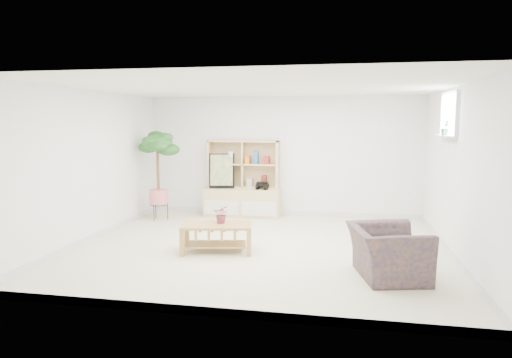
% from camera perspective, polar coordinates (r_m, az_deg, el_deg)
% --- Properties ---
extents(floor, '(5.50, 5.00, 0.01)m').
position_cam_1_polar(floor, '(6.98, 0.58, -8.62)').
color(floor, silver).
rests_on(floor, ground).
extents(ceiling, '(5.50, 5.00, 0.01)m').
position_cam_1_polar(ceiling, '(6.73, 0.61, 11.43)').
color(ceiling, white).
rests_on(ceiling, walls).
extents(walls, '(5.51, 5.01, 2.40)m').
position_cam_1_polar(walls, '(6.75, 0.60, 1.22)').
color(walls, white).
rests_on(walls, floor).
extents(baseboard, '(5.50, 5.00, 0.10)m').
position_cam_1_polar(baseboard, '(6.97, 0.58, -8.23)').
color(baseboard, silver).
rests_on(baseboard, floor).
extents(window, '(0.10, 0.98, 0.68)m').
position_cam_1_polar(window, '(7.38, 23.04, 7.38)').
color(window, '#CFDFFF').
rests_on(window, walls).
extents(window_sill, '(0.14, 1.00, 0.04)m').
position_cam_1_polar(window_sill, '(7.37, 22.46, 4.92)').
color(window_sill, silver).
rests_on(window_sill, walls).
extents(storage_unit, '(1.52, 0.51, 1.52)m').
position_cam_1_polar(storage_unit, '(9.14, -1.71, 0.03)').
color(storage_unit, tan).
rests_on(storage_unit, floor).
extents(poster, '(0.51, 0.20, 0.70)m').
position_cam_1_polar(poster, '(9.15, -4.30, 1.01)').
color(poster, yellow).
rests_on(poster, storage_unit).
extents(toy_truck, '(0.33, 0.23, 0.17)m').
position_cam_1_polar(toy_truck, '(8.98, 0.79, -0.79)').
color(toy_truck, black).
rests_on(toy_truck, storage_unit).
extents(coffee_table, '(1.10, 0.73, 0.41)m').
position_cam_1_polar(coffee_table, '(6.78, -4.92, -7.33)').
color(coffee_table, '#A67830').
rests_on(coffee_table, floor).
extents(table_plant, '(0.25, 0.22, 0.27)m').
position_cam_1_polar(table_plant, '(6.76, -4.30, -4.39)').
color(table_plant, '#1F4E1D').
rests_on(table_plant, coffee_table).
extents(floor_tree, '(0.78, 0.78, 1.73)m').
position_cam_1_polar(floor_tree, '(8.99, -12.13, 0.40)').
color(floor_tree, '#20591F').
rests_on(floor_tree, floor).
extents(armchair, '(1.04, 1.13, 0.71)m').
position_cam_1_polar(armchair, '(5.86, 16.13, -8.39)').
color(armchair, '#191E41').
rests_on(armchair, floor).
extents(sill_plant, '(0.13, 0.11, 0.22)m').
position_cam_1_polar(sill_plant, '(7.33, 22.57, 5.94)').
color(sill_plant, '#20591F').
rests_on(sill_plant, window_sill).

